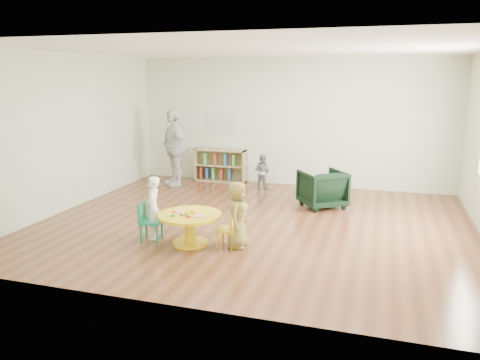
{
  "coord_description": "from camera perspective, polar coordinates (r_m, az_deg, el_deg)",
  "views": [
    {
      "loc": [
        1.97,
        -7.17,
        2.4
      ],
      "look_at": [
        -0.15,
        -0.3,
        0.79
      ],
      "focal_mm": 35.0,
      "sensor_mm": 36.0,
      "label": 1
    }
  ],
  "objects": [
    {
      "name": "room",
      "position": [
        7.45,
        1.92,
        8.67
      ],
      "size": [
        7.1,
        7.0,
        2.8
      ],
      "color": "#5B311C",
      "rests_on": "ground"
    },
    {
      "name": "activity_table",
      "position": [
        6.82,
        -6.1,
        -5.27
      ],
      "size": [
        0.92,
        0.92,
        0.5
      ],
      "rotation": [
        0.0,
        0.0,
        0.16
      ],
      "color": "yellow",
      "rests_on": "ground"
    },
    {
      "name": "kid_chair_left",
      "position": [
        7.09,
        -11.11,
        -4.82
      ],
      "size": [
        0.35,
        0.35,
        0.57
      ],
      "rotation": [
        0.0,
        0.0,
        -1.41
      ],
      "color": "#18885E",
      "rests_on": "ground"
    },
    {
      "name": "kid_chair_right",
      "position": [
        6.71,
        -1.26,
        -5.95
      ],
      "size": [
        0.29,
        0.29,
        0.5
      ],
      "rotation": [
        0.0,
        0.0,
        1.51
      ],
      "color": "yellow",
      "rests_on": "ground"
    },
    {
      "name": "bookshelf",
      "position": [
        10.84,
        -2.44,
        1.77
      ],
      "size": [
        1.2,
        0.3,
        0.75
      ],
      "color": "#9E8C58",
      "rests_on": "ground"
    },
    {
      "name": "alphabet_poster",
      "position": [
        10.82,
        -2.2,
        7.01
      ],
      "size": [
        0.74,
        0.01,
        0.54
      ],
      "color": "white",
      "rests_on": "ground"
    },
    {
      "name": "armchair",
      "position": [
        8.82,
        10.01,
        -1.07
      ],
      "size": [
        1.05,
        1.05,
        0.7
      ],
      "primitive_type": "imported",
      "rotation": [
        0.0,
        0.0,
        3.76
      ],
      "color": "black",
      "rests_on": "ground"
    },
    {
      "name": "child_left",
      "position": [
        7.1,
        -10.56,
        -3.37
      ],
      "size": [
        0.33,
        0.4,
        0.95
      ],
      "primitive_type": "imported",
      "rotation": [
        0.0,
        0.0,
        -1.25
      ],
      "color": "white",
      "rests_on": "ground"
    },
    {
      "name": "child_right",
      "position": [
        6.63,
        -0.3,
        -4.27
      ],
      "size": [
        0.33,
        0.49,
        0.96
      ],
      "primitive_type": "imported",
      "rotation": [
        0.0,
        0.0,
        1.63
      ],
      "color": "yellow",
      "rests_on": "ground"
    },
    {
      "name": "toddler",
      "position": [
        10.12,
        2.71,
        1.07
      ],
      "size": [
        0.44,
        0.38,
        0.76
      ],
      "primitive_type": "imported",
      "rotation": [
        0.0,
        0.0,
        2.85
      ],
      "color": "#171D3A",
      "rests_on": "ground"
    },
    {
      "name": "adult_caretaker",
      "position": [
        10.46,
        -8.1,
        3.95
      ],
      "size": [
        1.03,
        0.97,
        1.7
      ],
      "primitive_type": "imported",
      "rotation": [
        0.0,
        0.0,
        -0.71
      ],
      "color": "silver",
      "rests_on": "ground"
    }
  ]
}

